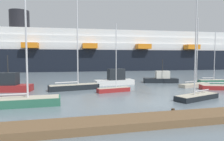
# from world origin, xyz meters

# --- Properties ---
(ground_plane) EXTENTS (600.00, 600.00, 0.00)m
(ground_plane) POSITION_xyz_m (0.00, 0.00, 0.00)
(ground_plane) COLOR slate
(dock_pier) EXTENTS (27.91, 2.29, 0.57)m
(dock_pier) POSITION_xyz_m (0.00, -5.59, 0.24)
(dock_pier) COLOR brown
(dock_pier) RESTS_ON ground_plane
(sailboat_0) EXTENTS (6.47, 2.02, 11.18)m
(sailboat_0) POSITION_xyz_m (-10.97, 1.26, 0.52)
(sailboat_0) COLOR #2D6B51
(sailboat_0) RESTS_ON ground_plane
(sailboat_2) EXTENTS (5.22, 2.56, 9.62)m
(sailboat_2) POSITION_xyz_m (10.44, 7.82, 0.46)
(sailboat_2) COLOR #BCB29E
(sailboat_2) RESTS_ON ground_plane
(sailboat_3) EXTENTS (6.47, 2.57, 12.13)m
(sailboat_3) POSITION_xyz_m (-6.21, 8.84, 0.59)
(sailboat_3) COLOR black
(sailboat_3) RESTS_ON ground_plane
(sailboat_4) EXTENTS (4.33, 1.59, 8.13)m
(sailboat_4) POSITION_xyz_m (15.31, 10.28, 0.41)
(sailboat_4) COLOR #2D6B51
(sailboat_4) RESTS_ON ground_plane
(sailboat_5) EXTENTS (4.16, 1.68, 8.10)m
(sailboat_5) POSITION_xyz_m (-1.68, 6.20, 0.41)
(sailboat_5) COLOR maroon
(sailboat_5) RESTS_ON ground_plane
(sailboat_6) EXTENTS (5.26, 3.02, 10.04)m
(sailboat_6) POSITION_xyz_m (5.24, 0.15, 0.44)
(sailboat_6) COLOR black
(sailboat_6) RESTS_ON ground_plane
(fishing_boat_0) EXTENTS (5.60, 2.86, 3.79)m
(fishing_boat_0) POSITION_xyz_m (7.93, 12.97, 0.69)
(fishing_boat_0) COLOR black
(fishing_boat_0) RESTS_ON ground_plane
(fishing_boat_1) EXTENTS (5.98, 2.38, 4.44)m
(fishing_boat_1) POSITION_xyz_m (-0.00, 12.27, 0.87)
(fishing_boat_1) COLOR white
(fishing_boat_1) RESTS_ON ground_plane
(fishing_boat_2) EXTENTS (6.24, 2.91, 4.39)m
(fishing_boat_2) POSITION_xyz_m (-14.22, 9.53, 0.80)
(fishing_boat_2) COLOR maroon
(fishing_boat_2) RESTS_ON ground_plane
(channel_buoy_1) EXTENTS (0.64, 0.64, 1.29)m
(channel_buoy_1) POSITION_xyz_m (2.30, 17.05, 0.33)
(channel_buoy_1) COLOR green
(channel_buoy_1) RESTS_ON ground_plane
(cruise_ship) EXTENTS (114.37, 21.36, 18.10)m
(cruise_ship) POSITION_xyz_m (-0.22, 48.71, 5.72)
(cruise_ship) COLOR black
(cruise_ship) RESTS_ON ground_plane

